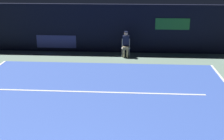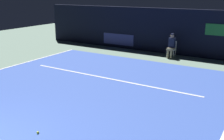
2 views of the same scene
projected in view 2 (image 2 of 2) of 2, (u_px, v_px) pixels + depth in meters
name	position (u px, v px, depth m)	size (l,w,h in m)	color
ground_plane	(78.00, 93.00, 9.80)	(32.37, 32.37, 0.00)	slate
court_surface	(78.00, 93.00, 9.80)	(10.18, 11.34, 0.01)	#3856B2
line_service	(108.00, 78.00, 11.42)	(7.94, 0.10, 0.01)	white
back_wall	(163.00, 31.00, 15.92)	(16.79, 0.33, 2.60)	black
line_judge_on_chair	(171.00, 45.00, 14.83)	(0.44, 0.53, 1.32)	white
tennis_ball	(38.00, 132.00, 7.01)	(0.07, 0.07, 0.07)	#CCE033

